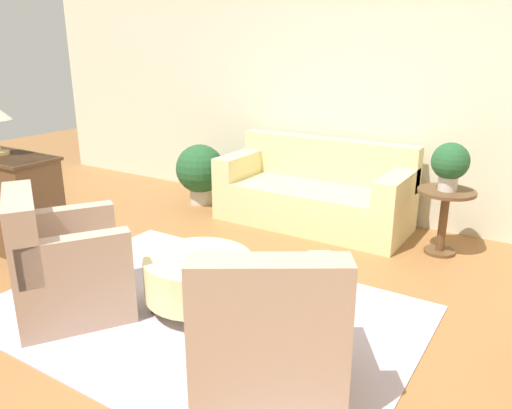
# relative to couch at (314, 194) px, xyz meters

# --- Properties ---
(ground_plane) EXTENTS (16.00, 16.00, 0.00)m
(ground_plane) POSITION_rel_couch_xyz_m (0.17, -2.30, -0.34)
(ground_plane) COLOR #996638
(wall_back) EXTENTS (9.60, 0.12, 2.80)m
(wall_back) POSITION_rel_couch_xyz_m (0.17, 0.56, 1.06)
(wall_back) COLOR beige
(wall_back) RESTS_ON ground_plane
(rug) EXTENTS (3.15, 2.20, 0.01)m
(rug) POSITION_rel_couch_xyz_m (0.17, -2.30, -0.33)
(rug) COLOR #BCB2C1
(rug) RESTS_ON ground_plane
(couch) EXTENTS (2.13, 0.90, 0.93)m
(couch) POSITION_rel_couch_xyz_m (0.00, 0.00, 0.00)
(couch) COLOR beige
(couch) RESTS_ON ground_plane
(armchair_left) EXTENTS (1.12, 1.11, 0.95)m
(armchair_left) POSITION_rel_couch_xyz_m (-0.72, -2.81, 0.03)
(armchair_left) COLOR tan
(armchair_left) RESTS_ON rug
(armchair_right) EXTENTS (1.12, 1.11, 0.95)m
(armchair_right) POSITION_rel_couch_xyz_m (1.07, -2.81, 0.03)
(armchair_right) COLOR tan
(armchair_right) RESTS_ON rug
(ottoman_table) EXTENTS (0.82, 0.82, 0.43)m
(ottoman_table) POSITION_rel_couch_xyz_m (0.12, -2.25, -0.05)
(ottoman_table) COLOR beige
(ottoman_table) RESTS_ON rug
(side_table) EXTENTS (0.54, 0.54, 0.64)m
(side_table) POSITION_rel_couch_xyz_m (1.44, -0.13, 0.10)
(side_table) COLOR brown
(side_table) RESTS_ON ground_plane
(dresser) EXTENTS (1.21, 0.51, 0.95)m
(dresser) POSITION_rel_couch_xyz_m (-2.24, -2.27, 0.15)
(dresser) COLOR brown
(dresser) RESTS_ON ground_plane
(potted_plant_on_side_table) EXTENTS (0.35, 0.35, 0.45)m
(potted_plant_on_side_table) POSITION_rel_couch_xyz_m (1.44, -0.13, 0.57)
(potted_plant_on_side_table) COLOR beige
(potted_plant_on_side_table) RESTS_ON side_table
(potted_plant_floor) EXTENTS (0.61, 0.61, 0.76)m
(potted_plant_floor) POSITION_rel_couch_xyz_m (-1.55, -0.11, 0.10)
(potted_plant_floor) COLOR beige
(potted_plant_floor) RESTS_ON ground_plane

